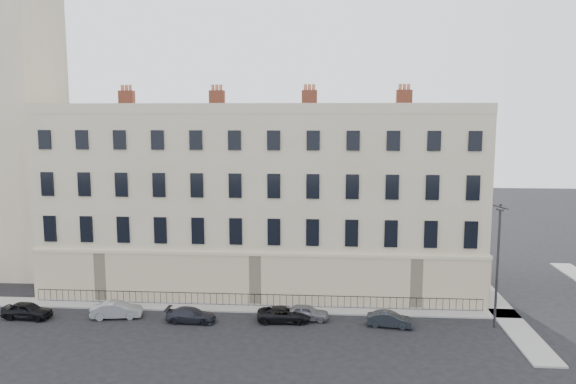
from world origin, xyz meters
name	(u,v)px	position (x,y,z in m)	size (l,w,h in m)	color
ground	(332,336)	(0.00, 0.00, 0.00)	(160.00, 160.00, 0.00)	black
terrace	(264,200)	(-5.97, 11.97, 7.50)	(36.22, 12.22, 17.00)	#BCAE8B
church_tower	(6,74)	(-30.00, 14.00, 18.66)	(8.00, 8.13, 44.00)	#BCAE8B
pavement_terrace	(203,307)	(-10.00, 5.00, 0.06)	(48.00, 2.00, 0.12)	gray
pavement_east_return	(493,301)	(13.00, 8.00, 0.06)	(2.00, 24.00, 0.12)	gray
railings	(254,300)	(-6.00, 5.40, 0.55)	(35.00, 0.04, 0.96)	black
car_a	(27,310)	(-22.42, 1.71, 0.62)	(1.46, 3.64, 1.24)	black
car_b	(117,310)	(-15.87, 2.32, 0.61)	(1.28, 3.68, 1.21)	gray
car_c	(191,315)	(-10.17, 1.86, 0.53)	(1.48, 3.65, 1.06)	black
car_d	(284,314)	(-3.44, 2.46, 0.54)	(1.80, 3.91, 1.09)	black
car_e	(306,312)	(-1.85, 2.89, 0.57)	(1.34, 3.32, 1.13)	slate
car_f	(390,319)	(4.11, 1.98, 0.53)	(1.13, 3.24, 1.07)	black
streetlamp	(498,260)	(11.47, 2.29, 4.92)	(0.75, 1.86, 8.87)	#313035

